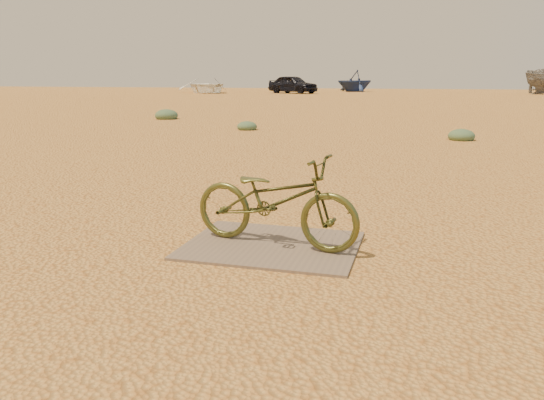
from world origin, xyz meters
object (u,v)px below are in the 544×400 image
(plywood_board, at_px, (272,245))
(boat_near_left, at_px, (206,86))
(bicycle, at_px, (275,200))
(car, at_px, (293,84))
(boat_far_left, at_px, (355,81))

(plywood_board, height_order, boat_near_left, boat_near_left)
(bicycle, height_order, boat_near_left, boat_near_left)
(plywood_board, xyz_separation_m, boat_near_left, (-17.07, 39.71, 0.62))
(bicycle, relative_size, boat_near_left, 0.24)
(plywood_board, height_order, bicycle, bicycle)
(bicycle, distance_m, boat_near_left, 43.24)
(plywood_board, height_order, car, car)
(plywood_board, height_order, boat_far_left, boat_far_left)
(bicycle, xyz_separation_m, boat_far_left, (-5.15, 47.18, 0.60))
(boat_near_left, relative_size, boat_far_left, 1.59)
(bicycle, bearing_deg, car, 22.57)
(car, relative_size, boat_near_left, 0.73)
(bicycle, distance_m, boat_far_left, 47.46)
(car, relative_size, boat_far_left, 1.16)
(bicycle, relative_size, car, 0.33)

